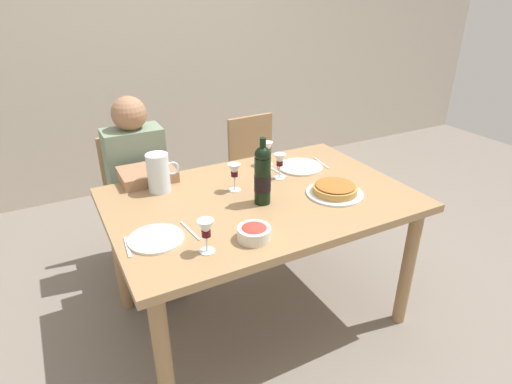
{
  "coord_description": "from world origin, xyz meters",
  "views": [
    {
      "loc": [
        -0.91,
        -1.67,
        1.72
      ],
      "look_at": [
        -0.04,
        -0.02,
        0.8
      ],
      "focal_mm": 29.66,
      "sensor_mm": 36.0,
      "label": 1
    }
  ],
  "objects_px": {
    "chair_left": "(136,194)",
    "water_pitcher": "(159,175)",
    "salad_bowl": "(254,232)",
    "wine_glass_centre": "(280,161)",
    "wine_glass_right_diner": "(268,149)",
    "dinner_plate_right_setting": "(156,239)",
    "baked_tart": "(335,189)",
    "dinner_plate_left_setting": "(300,167)",
    "wine_bottle": "(263,175)",
    "dining_table": "(261,212)",
    "wine_glass_left_diner": "(206,230)",
    "diner_left": "(143,191)",
    "chair_right": "(258,169)",
    "wine_glass_spare": "(234,172)"
  },
  "relations": [
    {
      "from": "wine_glass_right_diner",
      "to": "chair_left",
      "type": "bearing_deg",
      "value": 142.69
    },
    {
      "from": "dinner_plate_right_setting",
      "to": "wine_glass_spare",
      "type": "bearing_deg",
      "value": 29.16
    },
    {
      "from": "dining_table",
      "to": "wine_bottle",
      "type": "distance_m",
      "value": 0.25
    },
    {
      "from": "water_pitcher",
      "to": "chair_left",
      "type": "distance_m",
      "value": 0.67
    },
    {
      "from": "wine_glass_left_diner",
      "to": "chair_left",
      "type": "bearing_deg",
      "value": 91.22
    },
    {
      "from": "wine_bottle",
      "to": "wine_glass_centre",
      "type": "height_order",
      "value": "wine_bottle"
    },
    {
      "from": "wine_bottle",
      "to": "dining_table",
      "type": "bearing_deg",
      "value": 68.43
    },
    {
      "from": "wine_glass_right_diner",
      "to": "diner_left",
      "type": "relative_size",
      "value": 0.12
    },
    {
      "from": "wine_bottle",
      "to": "diner_left",
      "type": "height_order",
      "value": "diner_left"
    },
    {
      "from": "wine_glass_left_diner",
      "to": "dinner_plate_left_setting",
      "type": "relative_size",
      "value": 0.55
    },
    {
      "from": "dining_table",
      "to": "wine_bottle",
      "type": "bearing_deg",
      "value": -111.57
    },
    {
      "from": "wine_glass_left_diner",
      "to": "wine_glass_spare",
      "type": "distance_m",
      "value": 0.57
    },
    {
      "from": "wine_glass_left_diner",
      "to": "dinner_plate_left_setting",
      "type": "height_order",
      "value": "wine_glass_left_diner"
    },
    {
      "from": "baked_tart",
      "to": "dinner_plate_left_setting",
      "type": "bearing_deg",
      "value": 84.5
    },
    {
      "from": "salad_bowl",
      "to": "wine_glass_spare",
      "type": "height_order",
      "value": "wine_glass_spare"
    },
    {
      "from": "salad_bowl",
      "to": "dinner_plate_right_setting",
      "type": "distance_m",
      "value": 0.41
    },
    {
      "from": "dinner_plate_left_setting",
      "to": "chair_left",
      "type": "bearing_deg",
      "value": 141.72
    },
    {
      "from": "wine_glass_right_diner",
      "to": "dinner_plate_right_setting",
      "type": "bearing_deg",
      "value": -148.44
    },
    {
      "from": "wine_glass_left_diner",
      "to": "chair_left",
      "type": "height_order",
      "value": "wine_glass_left_diner"
    },
    {
      "from": "wine_glass_centre",
      "to": "dinner_plate_left_setting",
      "type": "bearing_deg",
      "value": 20.53
    },
    {
      "from": "chair_left",
      "to": "baked_tart",
      "type": "bearing_deg",
      "value": 127.71
    },
    {
      "from": "chair_left",
      "to": "water_pitcher",
      "type": "bearing_deg",
      "value": 92.19
    },
    {
      "from": "wine_glass_centre",
      "to": "chair_left",
      "type": "relative_size",
      "value": 0.16
    },
    {
      "from": "dinner_plate_right_setting",
      "to": "diner_left",
      "type": "relative_size",
      "value": 0.2
    },
    {
      "from": "dinner_plate_right_setting",
      "to": "chair_right",
      "type": "bearing_deg",
      "value": 44.76
    },
    {
      "from": "salad_bowl",
      "to": "wine_glass_centre",
      "type": "height_order",
      "value": "wine_glass_centre"
    },
    {
      "from": "wine_glass_spare",
      "to": "diner_left",
      "type": "xyz_separation_m",
      "value": [
        -0.36,
        0.51,
        -0.25
      ]
    },
    {
      "from": "wine_glass_spare",
      "to": "chair_left",
      "type": "distance_m",
      "value": 0.91
    },
    {
      "from": "baked_tart",
      "to": "water_pitcher",
      "type": "bearing_deg",
      "value": 149.31
    },
    {
      "from": "baked_tart",
      "to": "dinner_plate_right_setting",
      "type": "xyz_separation_m",
      "value": [
        -0.93,
        0.0,
        -0.02
      ]
    },
    {
      "from": "wine_glass_centre",
      "to": "baked_tart",
      "type": "bearing_deg",
      "value": -64.41
    },
    {
      "from": "dinner_plate_right_setting",
      "to": "wine_glass_left_diner",
      "type": "bearing_deg",
      "value": -48.73
    },
    {
      "from": "dining_table",
      "to": "diner_left",
      "type": "relative_size",
      "value": 1.29
    },
    {
      "from": "diner_left",
      "to": "chair_right",
      "type": "relative_size",
      "value": 1.33
    },
    {
      "from": "wine_bottle",
      "to": "wine_glass_right_diner",
      "type": "distance_m",
      "value": 0.49
    },
    {
      "from": "wine_glass_left_diner",
      "to": "wine_glass_centre",
      "type": "height_order",
      "value": "wine_glass_left_diner"
    },
    {
      "from": "wine_glass_spare",
      "to": "chair_right",
      "type": "distance_m",
      "value": 0.98
    },
    {
      "from": "chair_left",
      "to": "chair_right",
      "type": "bearing_deg",
      "value": 179.64
    },
    {
      "from": "salad_bowl",
      "to": "chair_right",
      "type": "height_order",
      "value": "chair_right"
    },
    {
      "from": "wine_glass_centre",
      "to": "chair_right",
      "type": "relative_size",
      "value": 0.16
    },
    {
      "from": "water_pitcher",
      "to": "dinner_plate_right_setting",
      "type": "xyz_separation_m",
      "value": [
        -0.15,
        -0.46,
        -0.08
      ]
    },
    {
      "from": "salad_bowl",
      "to": "wine_glass_left_diner",
      "type": "distance_m",
      "value": 0.22
    },
    {
      "from": "dining_table",
      "to": "dinner_plate_left_setting",
      "type": "height_order",
      "value": "dinner_plate_left_setting"
    },
    {
      "from": "wine_glass_left_diner",
      "to": "dinner_plate_left_setting",
      "type": "distance_m",
      "value": 0.98
    },
    {
      "from": "baked_tart",
      "to": "diner_left",
      "type": "bearing_deg",
      "value": 135.08
    },
    {
      "from": "wine_bottle",
      "to": "wine_glass_spare",
      "type": "relative_size",
      "value": 2.27
    },
    {
      "from": "diner_left",
      "to": "dining_table",
      "type": "bearing_deg",
      "value": 125.31
    },
    {
      "from": "water_pitcher",
      "to": "wine_glass_left_diner",
      "type": "distance_m",
      "value": 0.63
    },
    {
      "from": "baked_tart",
      "to": "dinner_plate_left_setting",
      "type": "relative_size",
      "value": 1.11
    },
    {
      "from": "wine_glass_spare",
      "to": "wine_glass_left_diner",
      "type": "bearing_deg",
      "value": -126.58
    }
  ]
}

